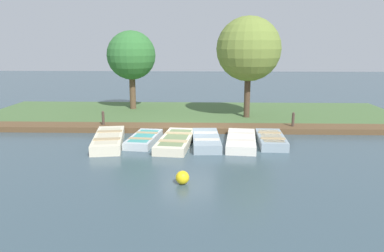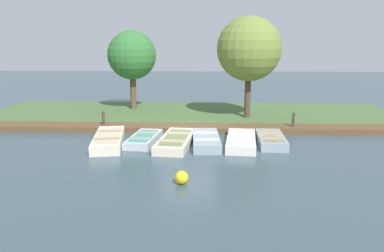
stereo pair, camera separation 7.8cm
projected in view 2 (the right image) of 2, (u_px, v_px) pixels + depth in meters
The scene contains 14 objects.
ground_plane at pixel (188, 136), 17.28m from camera, with size 80.00×80.00×0.00m, color #384C56.
shore_bank at pixel (192, 114), 22.13m from camera, with size 8.00×24.00×0.17m.
dock_walkway at pixel (189, 128), 18.37m from camera, with size 1.30×23.32×0.26m.
rowboat_0 at pixel (109, 139), 15.89m from camera, with size 3.73×1.73×0.43m.
rowboat_1 at pixel (144, 139), 16.19m from camera, with size 2.85×1.36×0.33m.
rowboat_2 at pixel (176, 141), 15.81m from camera, with size 3.64×1.61×0.36m.
rowboat_3 at pixel (206, 140), 15.86m from camera, with size 3.17×1.24×0.39m.
rowboat_4 at pixel (241, 141), 15.80m from camera, with size 3.33×1.51×0.37m.
rowboat_5 at pixel (271, 139), 15.97m from camera, with size 2.76×1.20×0.38m.
mooring_post_near at pixel (104, 120), 18.42m from camera, with size 0.13×0.13×0.96m.
mooring_post_far at pixel (293, 122), 18.08m from camera, with size 0.13×0.13×0.96m.
buoy at pixel (182, 177), 11.42m from camera, with size 0.42×0.42×0.42m.
park_tree_far_left at pixel (132, 56), 22.83m from camera, with size 2.97×2.97×4.97m.
park_tree_left at pixel (249, 49), 20.06m from camera, with size 3.47×3.47×5.64m.
Camera 2 is at (16.74, 0.82, 4.24)m, focal length 35.00 mm.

